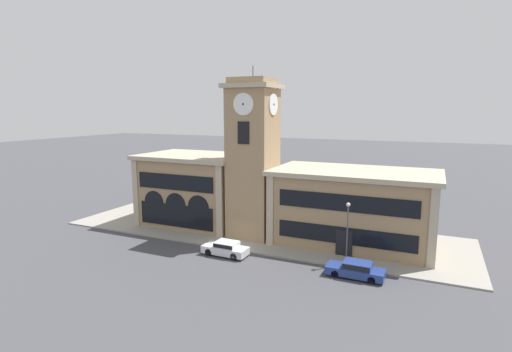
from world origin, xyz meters
name	(u,v)px	position (x,y,z in m)	size (l,w,h in m)	color
ground_plane	(232,250)	(0.00, 0.00, 0.00)	(300.00, 300.00, 0.00)	#424247
sidewalk_kerb	(259,231)	(0.00, 6.50, 0.07)	(43.85, 13.00, 0.15)	gray
clock_tower	(253,159)	(0.00, 4.93, 8.34)	(5.10, 5.10, 17.79)	#9E7F5B
town_hall_left_wing	(196,189)	(-8.36, 6.83, 4.15)	(12.42, 8.96, 8.26)	#9E7F5B
town_hall_right_wing	(354,207)	(10.21, 6.84, 3.79)	(16.13, 8.96, 7.53)	#9E7F5B
parked_car_near	(226,248)	(0.10, -1.41, 0.70)	(4.31, 1.81, 1.33)	silver
parked_car_mid	(356,269)	(12.08, -1.41, 0.69)	(4.66, 1.86, 1.31)	navy
street_lamp	(348,224)	(10.84, 0.79, 3.76)	(0.36, 0.36, 5.46)	#4C4C51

